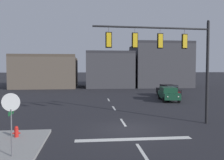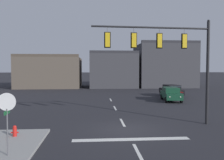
# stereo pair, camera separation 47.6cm
# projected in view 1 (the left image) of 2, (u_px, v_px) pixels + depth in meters

# --- Properties ---
(ground_plane) EXTENTS (400.00, 400.00, 0.00)m
(ground_plane) POSITION_uv_depth(u_px,v_px,m) (128.00, 130.00, 14.80)
(ground_plane) COLOR #232328
(stop_bar_paint) EXTENTS (6.40, 0.50, 0.01)m
(stop_bar_paint) POSITION_uv_depth(u_px,v_px,m) (134.00, 139.00, 12.81)
(stop_bar_paint) COLOR silver
(stop_bar_paint) RESTS_ON ground
(lane_centreline) EXTENTS (0.16, 26.40, 0.01)m
(lane_centreline) POSITION_uv_depth(u_px,v_px,m) (123.00, 122.00, 16.79)
(lane_centreline) COLOR silver
(lane_centreline) RESTS_ON ground
(signal_mast_near_side) EXTENTS (8.05, 0.67, 7.17)m
(signal_mast_near_side) POSITION_uv_depth(u_px,v_px,m) (170.00, 50.00, 15.81)
(signal_mast_near_side) COLOR black
(signal_mast_near_side) RESTS_ON ground
(stop_sign) EXTENTS (0.76, 0.64, 2.83)m
(stop_sign) POSITION_uv_depth(u_px,v_px,m) (11.00, 109.00, 9.83)
(stop_sign) COLOR #56565B
(stop_sign) RESTS_ON ground
(car_lot_nearside) EXTENTS (2.35, 4.61, 1.61)m
(car_lot_nearside) POSITION_uv_depth(u_px,v_px,m) (169.00, 94.00, 27.83)
(car_lot_nearside) COLOR #143D28
(car_lot_nearside) RESTS_ON ground
(car_lot_middle) EXTENTS (2.25, 4.58, 1.61)m
(car_lot_middle) POSITION_uv_depth(u_px,v_px,m) (168.00, 90.00, 32.21)
(car_lot_middle) COLOR black
(car_lot_middle) RESTS_ON ground
(fire_hydrant) EXTENTS (0.40, 0.30, 0.75)m
(fire_hydrant) POSITION_uv_depth(u_px,v_px,m) (16.00, 134.00, 12.72)
(fire_hydrant) COLOR red
(fire_hydrant) RESTS_ON ground
(building_row) EXTENTS (35.11, 10.46, 9.11)m
(building_row) POSITION_uv_depth(u_px,v_px,m) (110.00, 69.00, 48.46)
(building_row) COLOR brown
(building_row) RESTS_ON ground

